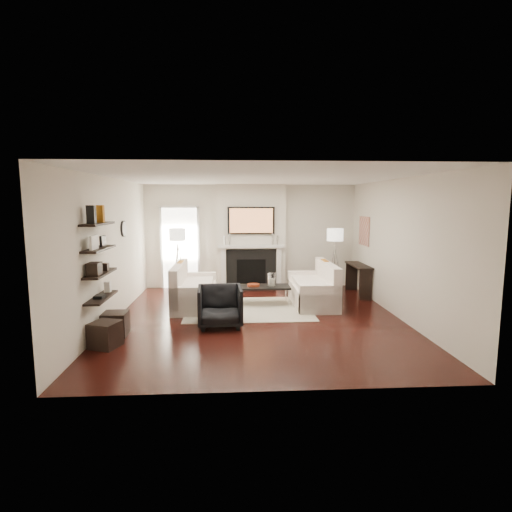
{
  "coord_description": "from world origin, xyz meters",
  "views": [
    {
      "loc": [
        -0.48,
        -7.49,
        2.24
      ],
      "look_at": [
        0.0,
        0.6,
        1.15
      ],
      "focal_mm": 28.0,
      "sensor_mm": 36.0,
      "label": 1
    }
  ],
  "objects": [
    {
      "name": "shelf_top",
      "position": [
        -2.62,
        -1.0,
        1.9
      ],
      "size": [
        0.25,
        1.0,
        0.04
      ],
      "primitive_type": "cube",
      "color": "black",
      "rests_on": "wall_left"
    },
    {
      "name": "console_leg_s",
      "position": [
        2.57,
        2.44,
        0.35
      ],
      "size": [
        0.3,
        0.04,
        0.71
      ],
      "primitive_type": "cube",
      "color": "black",
      "rests_on": "floor"
    },
    {
      "name": "mantel_pilaster_l",
      "position": [
        -0.72,
        2.71,
        0.55
      ],
      "size": [
        0.12,
        0.08,
        1.1
      ],
      "primitive_type": "cube",
      "color": "white",
      "rests_on": "floor"
    },
    {
      "name": "coffee_leg_nw",
      "position": [
        -0.28,
        0.85,
        0.19
      ],
      "size": [
        0.02,
        0.02,
        0.38
      ],
      "primitive_type": "cylinder",
      "color": "silver",
      "rests_on": "floor"
    },
    {
      "name": "decor_box_small",
      "position": [
        -2.62,
        -0.81,
        1.18
      ],
      "size": [
        0.15,
        0.12,
        0.12
      ],
      "primitive_type": "cube",
      "color": "black",
      "rests_on": "shelf_lower"
    },
    {
      "name": "candlestick_r_short",
      "position": [
        0.68,
        2.7,
        1.27
      ],
      "size": [
        0.04,
        0.04,
        0.24
      ],
      "primitive_type": "cylinder",
      "color": "silver",
      "rests_on": "mantel_shelf"
    },
    {
      "name": "lamp_right_leg_c",
      "position": [
        1.99,
        2.1,
        0.6
      ],
      "size": [
        0.14,
        0.22,
        1.23
      ],
      "primitive_type": "cylinder",
      "rotation": [
        0.18,
        0.0,
        2.62
      ],
      "color": "silver",
      "rests_on": "floor"
    },
    {
      "name": "loveseat_left_arm_n",
      "position": [
        -1.3,
        0.24,
        0.3
      ],
      "size": [
        0.85,
        0.18,
        0.6
      ],
      "primitive_type": "cube",
      "color": "white",
      "rests_on": "floor"
    },
    {
      "name": "candlestick_l_short",
      "position": [
        -0.68,
        2.7,
        1.27
      ],
      "size": [
        0.04,
        0.04,
        0.24
      ],
      "primitive_type": "cylinder",
      "color": "silver",
      "rests_on": "mantel_shelf"
    },
    {
      "name": "loveseat_left_base",
      "position": [
        -1.3,
        1.05,
        0.21
      ],
      "size": [
        0.85,
        1.8,
        0.42
      ],
      "primitive_type": "cube",
      "color": "white",
      "rests_on": "floor"
    },
    {
      "name": "decor_box_tall",
      "position": [
        -2.62,
        -0.67,
        0.81
      ],
      "size": [
        0.1,
        0.1,
        0.18
      ],
      "primitive_type": "cube",
      "color": "white",
      "rests_on": "shelf_bottom"
    },
    {
      "name": "lamp_right_shade",
      "position": [
        2.05,
        2.19,
        1.45
      ],
      "size": [
        0.4,
        0.4,
        0.3
      ],
      "primitive_type": "cylinder",
      "color": "white",
      "rests_on": "lamp_right_post"
    },
    {
      "name": "lamp_left_leg_a",
      "position": [
        -1.74,
        2.5,
        0.6
      ],
      "size": [
        0.25,
        0.02,
        1.23
      ],
      "primitive_type": "cylinder",
      "rotation": [
        0.18,
        0.0,
        4.71
      ],
      "color": "silver",
      "rests_on": "floor"
    },
    {
      "name": "loveseat_left_cushion",
      "position": [
        -1.25,
        1.05,
        0.47
      ],
      "size": [
        0.63,
        1.44,
        0.1
      ],
      "primitive_type": "cube",
      "color": "white",
      "rests_on": "loveseat_left_base"
    },
    {
      "name": "clock_face",
      "position": [
        -2.71,
        0.9,
        1.7
      ],
      "size": [
        0.01,
        0.29,
        0.29
      ],
      "primitive_type": "cylinder",
      "rotation": [
        0.0,
        1.57,
        0.0
      ],
      "color": "white",
      "rests_on": "clock_rim"
    },
    {
      "name": "tv_screen",
      "position": [
        0.0,
        2.68,
        1.78
      ],
      "size": [
        1.1,
        0.0,
        0.62
      ],
      "primitive_type": "cube",
      "color": "#BF723F",
      "rests_on": "tv_body"
    },
    {
      "name": "fireplace_surround",
      "position": [
        0.0,
        2.74,
        0.52
      ],
      "size": [
        1.3,
        0.02,
        1.04
      ],
      "primitive_type": "cube",
      "color": "black",
      "rests_on": "floor"
    },
    {
      "name": "pillow_right_orange",
      "position": [
        1.61,
        1.37,
        0.73
      ],
      "size": [
        0.1,
        0.42,
        0.42
      ],
      "primitive_type": "cube",
      "color": "#B06815",
      "rests_on": "loveseat_right_cushion"
    },
    {
      "name": "loveseat_right_back",
      "position": [
        1.61,
        1.07,
        0.53
      ],
      "size": [
        0.18,
        1.8,
        0.8
      ],
      "primitive_type": "cube",
      "color": "white",
      "rests_on": "floor"
    },
    {
      "name": "decor_books",
      "position": [
        -2.62,
        -1.1,
        0.74
      ],
      "size": [
        0.14,
        0.2,
        0.05
      ],
      "primitive_type": "cube",
      "color": "black",
      "rests_on": "shelf_bottom"
    },
    {
      "name": "shelf_lower",
      "position": [
        -2.62,
        -1.0,
        1.1
      ],
      "size": [
        0.25,
        1.0,
        0.04
      ],
      "primitive_type": "cube",
      "color": "black",
      "rests_on": "wall_left"
    },
    {
      "name": "pillow_right_charcoal",
      "position": [
        1.61,
        0.77,
        0.72
      ],
      "size": [
        0.1,
        0.4,
        0.4
      ],
      "primitive_type": "cube",
      "color": "black",
      "rests_on": "loveseat_right_cushion"
    },
    {
      "name": "lamp_right_post",
      "position": [
        2.05,
        2.19,
        0.6
      ],
      "size": [
        0.02,
        0.02,
        1.2
      ],
      "primitive_type": "cylinder",
      "color": "silver",
      "rests_on": "floor"
    },
    {
      "name": "mantel_pilaster_r",
      "position": [
        0.72,
        2.71,
        0.55
      ],
      "size": [
        0.12,
        0.08,
        1.1
      ],
      "primitive_type": "cube",
      "color": "white",
      "rests_on": "floor"
    },
    {
      "name": "chimney_breast",
      "position": [
        0.0,
        2.88,
        1.35
      ],
      "size": [
        1.8,
        0.25,
        2.7
      ],
      "primitive_type": "cube",
      "color": "silver",
      "rests_on": "floor"
    },
    {
      "name": "pillow_left_orange",
      "position": [
        -1.64,
        1.35,
        0.73
      ],
      "size": [
        0.1,
        0.42,
        0.42
      ],
      "primitive_type": "cube",
      "color": "#B06815",
      "rests_on": "loveseat_left_cushion"
    },
    {
      "name": "door_trim_r",
      "position": [
        -1.37,
        2.96,
        1.05
      ],
      "size": [
        0.06,
        0.06,
        2.16
      ],
      "primitive_type": "cube",
      "color": "white",
      "rests_on": "floor"
    },
    {
      "name": "decor_wine_rack",
      "position": [
        -2.62,
        -1.27,
        1.22
      ],
      "size": [
        0.18,
        0.25,
        0.2
      ],
      "primitive_type": "cube",
      "color": "black",
      "rests_on": "shelf_lower"
    },
    {
      "name": "lamp_right_leg_a",
      "position": [
        2.16,
        2.19,
        0.6
      ],
      "size": [
        0.25,
        0.02,
        1.23
      ],
      "primitive_type": "cylinder",
      "rotation": [
        0.18,
        0.0,
        4.71
      ],
      "color": "silver",
      "rests_on": "floor"
    },
    {
      "name": "copper_bowl",
      "position": [
        -0.03,
        1.07,
        0.45
      ],
      "size": [
        0.28,
        0.28,
        0.05
      ],
      "primitive_type": "cylinder",
      "color": "#BE421F",
      "rests_on": "coffee_table"
    },
    {
      "name": "candlestick_l_tall",
      "position": [
        -0.55,
        2.7,
        1.3
      ],
      "size": [
        0.04,
        0.04,
        0.3
      ],
      "primitive_type": "cylinder",
      "color": "silver",
      "rests_on": "mantel_shelf"
    },
    {
      "name": "coffee_leg_sw",
      "position": [
        -0.28,
        1.29,
        0.19
      ],
      "size": [
        0.02,
        0.02,
        0.38
      ],
      "primitive_type": "cylinder",
      "color": "silver",
      "rests_on": "floor"
    },
    {
      "name": "loveseat_right_cushion",
      "position": [
        1.23,
        1.07,
        0.47
      ],
      "size": [
        0.63,
        1.44,
        0.1
      ],
      "primitive_type": "cube",
      "color": "white",
      "rests_on": "loveseat_right_base"
    },
    {
      "name": "ottoman_near",
      "position": [
        -2.47,
        -0.83,
        0.2
      ],
      "size": [
        0.41,
        0.41,
        0.4
      ],
      "primitive_type": "cube",
      "rotation": [
        0.0,
        0.0,
        0.02
      ],
      "color": "black",
      "rests_on": "floor"
    },
    {
      "name": "decor_frame_b",
      "position": [
        -2.62,
        -0.79,
        1.61
      ],
      "size": [
        0.04,
        0.22,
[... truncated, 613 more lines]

